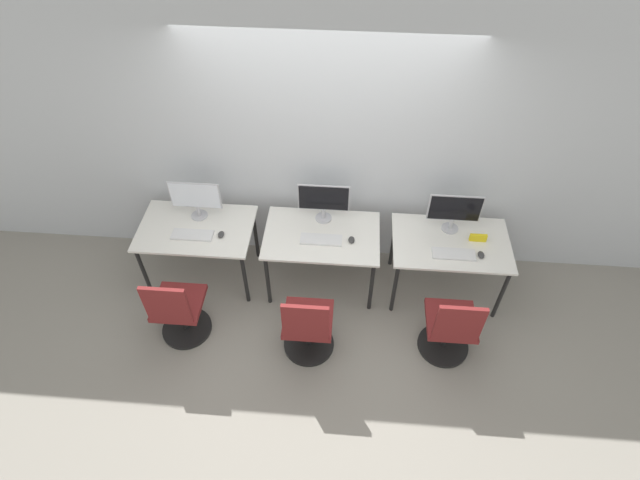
% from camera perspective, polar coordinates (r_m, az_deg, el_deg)
% --- Properties ---
extents(ground_plane, '(20.00, 20.00, 0.00)m').
position_cam_1_polar(ground_plane, '(5.13, -0.13, -7.83)').
color(ground_plane, gray).
extents(wall_back, '(12.00, 0.05, 2.80)m').
position_cam_1_polar(wall_back, '(4.73, 0.68, 10.69)').
color(wall_back, '#B7BCC1').
rests_on(wall_back, ground_plane).
extents(desk_left, '(1.12, 0.72, 0.71)m').
position_cam_1_polar(desk_left, '(5.08, -13.89, 0.79)').
color(desk_left, silver).
rests_on(desk_left, ground_plane).
extents(monitor_left, '(0.50, 0.16, 0.42)m').
position_cam_1_polar(monitor_left, '(4.99, -14.06, 4.71)').
color(monitor_left, '#B2B2B7').
rests_on(monitor_left, desk_left).
extents(keyboard_left, '(0.40, 0.14, 0.02)m').
position_cam_1_polar(keyboard_left, '(4.95, -14.38, 0.57)').
color(keyboard_left, silver).
rests_on(keyboard_left, desk_left).
extents(mouse_left, '(0.06, 0.09, 0.03)m').
position_cam_1_polar(mouse_left, '(4.89, -11.24, 0.63)').
color(mouse_left, '#333333').
rests_on(mouse_left, desk_left).
extents(office_chair_left, '(0.48, 0.48, 0.89)m').
position_cam_1_polar(office_chair_left, '(4.84, -15.87, -7.89)').
color(office_chair_left, black).
rests_on(office_chair_left, ground_plane).
extents(desk_center, '(1.12, 0.72, 0.71)m').
position_cam_1_polar(desk_center, '(4.87, 0.20, -0.00)').
color(desk_center, silver).
rests_on(desk_center, ground_plane).
extents(monitor_center, '(0.50, 0.16, 0.42)m').
position_cam_1_polar(monitor_center, '(4.81, 0.42, 4.57)').
color(monitor_center, '#B2B2B7').
rests_on(monitor_center, desk_center).
extents(keyboard_center, '(0.40, 0.14, 0.02)m').
position_cam_1_polar(keyboard_center, '(4.75, 0.13, 0.05)').
color(keyboard_center, silver).
rests_on(keyboard_center, desk_center).
extents(mouse_center, '(0.06, 0.09, 0.03)m').
position_cam_1_polar(mouse_center, '(4.75, 3.62, 0.02)').
color(mouse_center, '#333333').
rests_on(mouse_center, desk_center).
extents(office_chair_center, '(0.48, 0.48, 0.89)m').
position_cam_1_polar(office_chair_center, '(4.56, -1.41, -10.03)').
color(office_chair_center, black).
rests_on(office_chair_center, ground_plane).
extents(desk_right, '(1.12, 0.72, 0.71)m').
position_cam_1_polar(desk_right, '(4.96, 14.65, -0.82)').
color(desk_right, silver).
rests_on(desk_right, ground_plane).
extents(monitor_right, '(0.50, 0.16, 0.42)m').
position_cam_1_polar(monitor_right, '(4.87, 15.12, 3.26)').
color(monitor_right, '#B2B2B7').
rests_on(monitor_right, desk_right).
extents(keyboard_right, '(0.40, 0.14, 0.02)m').
position_cam_1_polar(keyboard_right, '(4.79, 15.03, -1.56)').
color(keyboard_right, silver).
rests_on(keyboard_right, desk_right).
extents(mouse_right, '(0.06, 0.09, 0.03)m').
position_cam_1_polar(mouse_right, '(4.85, 17.93, -1.62)').
color(mouse_right, '#333333').
rests_on(mouse_right, desk_right).
extents(office_chair_right, '(0.48, 0.48, 0.89)m').
position_cam_1_polar(office_chair_right, '(4.69, 14.65, -9.85)').
color(office_chair_right, black).
rests_on(office_chair_right, ground_plane).
extents(placard_right, '(0.16, 0.03, 0.08)m').
position_cam_1_polar(placard_right, '(4.96, 17.63, 0.25)').
color(placard_right, yellow).
rests_on(placard_right, desk_right).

